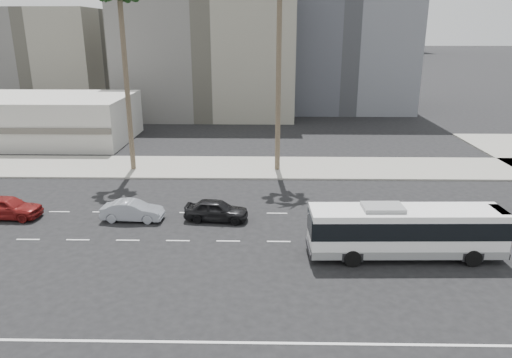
{
  "coord_description": "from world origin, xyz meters",
  "views": [
    {
      "loc": [
        -3.86,
        -25.51,
        12.01
      ],
      "look_at": [
        -4.43,
        4.0,
        2.62
      ],
      "focal_mm": 33.11,
      "sensor_mm": 36.0,
      "label": 1
    }
  ],
  "objects_px": {
    "city_bus": "(406,230)",
    "car_b": "(133,211)",
    "car_c": "(7,207)",
    "car_a": "(216,210)"
  },
  "relations": [
    {
      "from": "car_a",
      "to": "car_c",
      "type": "bearing_deg",
      "value": 95.12
    },
    {
      "from": "city_bus",
      "to": "car_c",
      "type": "height_order",
      "value": "city_bus"
    },
    {
      "from": "car_a",
      "to": "car_b",
      "type": "bearing_deg",
      "value": 96.67
    },
    {
      "from": "car_a",
      "to": "car_b",
      "type": "distance_m",
      "value": 5.5
    },
    {
      "from": "car_c",
      "to": "city_bus",
      "type": "bearing_deg",
      "value": -98.35
    },
    {
      "from": "car_b",
      "to": "car_a",
      "type": "bearing_deg",
      "value": -86.02
    },
    {
      "from": "city_bus",
      "to": "car_c",
      "type": "xyz_separation_m",
      "value": [
        -24.78,
        5.11,
        -0.82
      ]
    },
    {
      "from": "city_bus",
      "to": "car_b",
      "type": "distance_m",
      "value": 17.1
    },
    {
      "from": "car_b",
      "to": "car_c",
      "type": "height_order",
      "value": "car_c"
    },
    {
      "from": "city_bus",
      "to": "car_b",
      "type": "bearing_deg",
      "value": 161.99
    }
  ]
}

